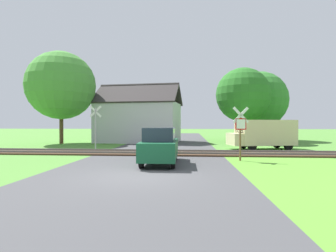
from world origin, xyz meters
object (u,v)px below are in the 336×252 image
object	(u,v)px
stop_sign_near	(240,129)
parked_car	(160,146)
mail_truck	(263,133)
crossing_sign_far	(95,124)
tree_left	(61,86)
tree_right	(243,95)
tree_far	(259,100)
house	(139,121)

from	to	relation	value
stop_sign_near	parked_car	xyz separation A→B (m)	(-4.13, -1.32, -0.80)
mail_truck	parked_car	world-z (taller)	mail_truck
crossing_sign_far	mail_truck	distance (m)	12.62
tree_left	mail_truck	distance (m)	18.98
stop_sign_near	parked_car	bearing A→B (deg)	5.07
crossing_sign_far	tree_left	distance (m)	8.86
tree_left	tree_right	bearing A→B (deg)	9.41
crossing_sign_far	parked_car	size ratio (longest dim) A/B	0.82
crossing_sign_far	mail_truck	size ratio (longest dim) A/B	0.64
stop_sign_near	crossing_sign_far	world-z (taller)	crossing_sign_far
mail_truck	stop_sign_near	bearing A→B (deg)	142.78
stop_sign_near	mail_truck	size ratio (longest dim) A/B	0.55
tree_right	mail_truck	world-z (taller)	tree_right
crossing_sign_far	tree_far	distance (m)	19.83
tree_left	parked_car	world-z (taller)	tree_left
stop_sign_near	tree_left	size ratio (longest dim) A/B	0.32
stop_sign_near	parked_car	size ratio (longest dim) A/B	0.71
parked_car	mail_truck	bearing A→B (deg)	46.83
stop_sign_near	tree_far	xyz separation A→B (m)	(5.52, 17.26, 3.04)
parked_car	tree_right	bearing A→B (deg)	64.05
tree_left	parked_car	bearing A→B (deg)	-47.27
mail_truck	parked_car	bearing A→B (deg)	124.98
house	tree_left	xyz separation A→B (m)	(-7.11, -2.93, 3.42)
tree_far	parked_car	size ratio (longest dim) A/B	1.99
tree_right	parked_car	distance (m)	16.86
house	tree_right	distance (m)	11.16
house	parked_car	size ratio (longest dim) A/B	2.28
stop_sign_near	tree_far	world-z (taller)	tree_far
crossing_sign_far	tree_right	bearing A→B (deg)	28.25
house	parked_car	bearing A→B (deg)	-69.32
tree_right	tree_left	bearing A→B (deg)	-170.59
stop_sign_near	tree_far	size ratio (longest dim) A/B	0.36
crossing_sign_far	tree_left	size ratio (longest dim) A/B	0.37
house	tree_left	distance (m)	8.41
tree_right	stop_sign_near	bearing A→B (deg)	-102.05
stop_sign_near	house	size ratio (longest dim) A/B	0.31
house	tree_right	xyz separation A→B (m)	(10.83, 0.04, 2.70)
tree_left	crossing_sign_far	bearing A→B (deg)	-46.64
stop_sign_near	house	world-z (taller)	house
crossing_sign_far	tree_right	size ratio (longest dim) A/B	0.43
mail_truck	tree_far	bearing A→B (deg)	-25.77
tree_left	stop_sign_near	bearing A→B (deg)	-34.89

